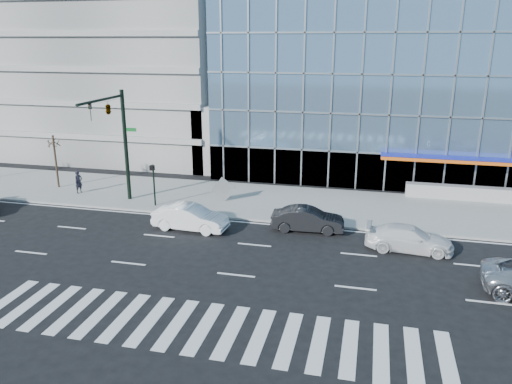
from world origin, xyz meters
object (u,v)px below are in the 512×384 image
white_sedan (190,218)px  dark_sedan (308,219)px  white_suv (409,239)px  tilted_panel (223,189)px  pedestrian (79,182)px  street_tree_near (54,142)px  traffic_signal (114,121)px  ped_signal_post (153,179)px

white_sedan → dark_sedan: bearing=-74.3°
white_suv → tilted_panel: (-12.74, 5.79, 0.36)m
pedestrian → tilted_panel: size_ratio=1.35×
street_tree_near → pedestrian: 3.89m
dark_sedan → pedestrian: bearing=75.9°
dark_sedan → pedestrian: 18.49m
traffic_signal → pedestrian: size_ratio=4.56×
ped_signal_post → traffic_signal: bearing=-171.5°
street_tree_near → dark_sedan: bearing=-12.3°
dark_sedan → ped_signal_post: bearing=76.9°
street_tree_near → dark_sedan: size_ratio=0.94×
ped_signal_post → pedestrian: bearing=167.8°
tilted_panel → pedestrian: bearing=169.3°
street_tree_near → traffic_signal: bearing=-22.7°
ped_signal_post → dark_sedan: size_ratio=0.66×
white_sedan → dark_sedan: size_ratio=1.05×
traffic_signal → street_tree_near: (-7.00, 2.93, -2.39)m
white_suv → ped_signal_post: bearing=80.0°
traffic_signal → ped_signal_post: traffic_signal is taller
traffic_signal → pedestrian: bearing=157.1°
white_suv → white_sedan: bearing=91.1°
ped_signal_post → street_tree_near: (-9.50, 2.56, 1.64)m
white_sedan → tilted_panel: tilted_panel is taller
white_sedan → street_tree_near: bearing=69.9°
ped_signal_post → white_suv: ped_signal_post is taller
white_suv → street_tree_near: bearing=78.9°
traffic_signal → dark_sedan: (13.70, -1.57, -5.42)m
white_suv → dark_sedan: dark_sedan is taller
tilted_panel → dark_sedan: bearing=-45.2°
ped_signal_post → white_sedan: size_ratio=0.63×
street_tree_near → tilted_panel: 14.23m
traffic_signal → dark_sedan: size_ratio=1.77×
dark_sedan → tilted_panel: bearing=55.4°
traffic_signal → white_suv: 20.70m
white_sedan → dark_sedan: (7.20, 1.50, -0.04)m
white_suv → dark_sedan: bearing=76.2°
street_tree_near → white_sedan: size_ratio=0.89×
traffic_signal → white_suv: traffic_signal is taller
street_tree_near → white_suv: street_tree_near is taller
traffic_signal → tilted_panel: (6.96, 2.52, -5.10)m
ped_signal_post → dark_sedan: (11.20, -1.94, -1.40)m
white_suv → traffic_signal: bearing=82.5°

